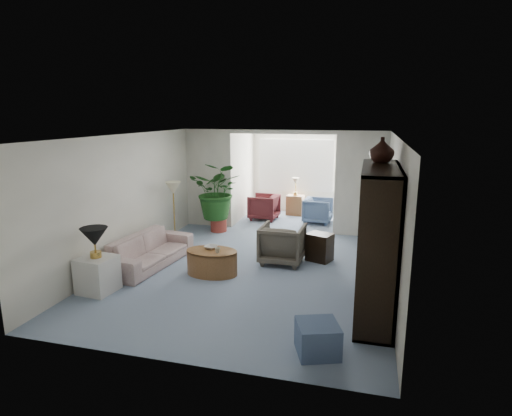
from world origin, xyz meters
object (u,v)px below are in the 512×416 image
(end_table, at_px, (98,275))
(sunroom_chair_blue, at_px, (318,211))
(side_table_dark, at_px, (320,247))
(sofa, at_px, (149,250))
(cabinet_urn, at_px, (382,150))
(entertainment_cabinet, at_px, (377,242))
(sunroom_chair_maroon, at_px, (264,207))
(wingback_chair, at_px, (282,244))
(plant_pot, at_px, (219,225))
(ottoman, at_px, (318,338))
(coffee_bowl, at_px, (211,247))
(floor_lamp, at_px, (173,188))
(coffee_cup, at_px, (218,250))
(coffee_table, at_px, (212,262))
(sunroom_table, at_px, (295,205))
(framed_picture, at_px, (394,189))
(table_lamp, at_px, (94,237))

(end_table, xyz_separation_m, sunroom_chair_blue, (2.96, 5.48, 0.04))
(sunroom_chair_blue, bearing_deg, side_table_dark, -168.46)
(sofa, distance_m, cabinet_urn, 4.68)
(end_table, distance_m, side_table_dark, 4.16)
(entertainment_cabinet, distance_m, sunroom_chair_maroon, 5.89)
(wingback_chair, height_order, plant_pot, wingback_chair)
(ottoman, bearing_deg, sofa, 147.18)
(wingback_chair, relative_size, side_table_dark, 1.52)
(sofa, xyz_separation_m, coffee_bowl, (1.29, -0.02, 0.18))
(wingback_chair, bearing_deg, sunroom_chair_maroon, -68.90)
(end_table, distance_m, floor_lamp, 3.06)
(coffee_cup, xyz_separation_m, entertainment_cabinet, (2.70, -0.71, 0.59))
(sunroom_chair_maroon, bearing_deg, cabinet_urn, 36.73)
(coffee_table, distance_m, sunroom_chair_maroon, 4.26)
(sunroom_table, bearing_deg, entertainment_cabinet, -69.55)
(sunroom_chair_blue, relative_size, sunroom_chair_maroon, 0.96)
(framed_picture, height_order, sunroom_table, framed_picture)
(table_lamp, xyz_separation_m, plant_pot, (0.66, 4.00, -0.78))
(framed_picture, height_order, end_table, framed_picture)
(end_table, bearing_deg, coffee_table, 38.58)
(end_table, distance_m, sunroom_table, 6.61)
(coffee_table, bearing_deg, coffee_cup, -33.69)
(entertainment_cabinet, height_order, sunroom_chair_blue, entertainment_cabinet)
(wingback_chair, distance_m, cabinet_urn, 2.90)
(coffee_table, bearing_deg, sunroom_chair_maroon, 90.98)
(sofa, bearing_deg, ottoman, -116.97)
(coffee_cup, distance_m, entertainment_cabinet, 2.85)
(table_lamp, height_order, ottoman, table_lamp)
(framed_picture, height_order, ottoman, framed_picture)
(sofa, height_order, entertainment_cabinet, entertainment_cabinet)
(wingback_chair, xyz_separation_m, entertainment_cabinet, (1.73, -1.75, 0.70))
(coffee_bowl, relative_size, cabinet_urn, 0.63)
(coffee_bowl, bearing_deg, wingback_chair, 35.68)
(framed_picture, distance_m, wingback_chair, 2.50)
(side_table_dark, distance_m, ottoman, 3.41)
(end_table, height_order, sunroom_table, end_table)
(coffee_bowl, relative_size, plant_pot, 0.59)
(sunroom_chair_blue, height_order, sunroom_table, sunroom_chair_blue)
(end_table, distance_m, table_lamp, 0.65)
(framed_picture, xyz_separation_m, coffee_bowl, (-3.13, -0.02, -1.22))
(sofa, xyz_separation_m, sunroom_table, (2.01, 4.88, -0.01))
(entertainment_cabinet, distance_m, sunroom_chair_blue, 5.31)
(framed_picture, relative_size, table_lamp, 1.14)
(coffee_cup, bearing_deg, framed_picture, 4.21)
(plant_pot, bearing_deg, framed_picture, -33.92)
(end_table, height_order, coffee_bowl, end_table)
(cabinet_urn, bearing_deg, table_lamp, -168.22)
(framed_picture, xyz_separation_m, side_table_dark, (-1.26, 1.12, -1.42))
(framed_picture, distance_m, end_table, 5.00)
(framed_picture, bearing_deg, floor_lamp, 161.25)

